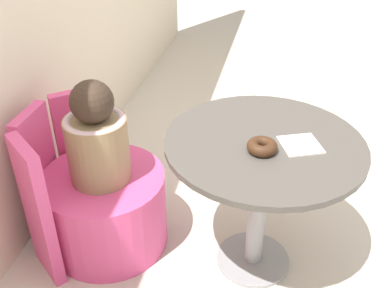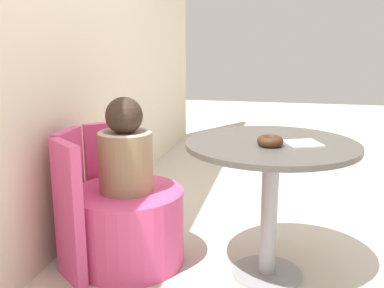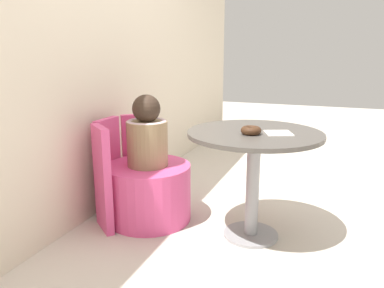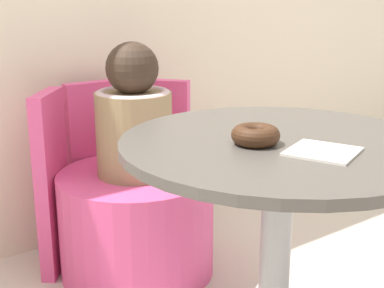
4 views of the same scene
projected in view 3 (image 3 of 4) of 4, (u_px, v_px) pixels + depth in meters
name	position (u px, v px, depth m)	size (l,w,h in m)	color
ground_plane	(253.00, 234.00, 2.35)	(12.00, 12.00, 0.00)	beige
back_wall	(91.00, 38.00, 2.46)	(6.00, 0.06, 2.40)	beige
round_table	(254.00, 154.00, 2.20)	(0.79, 0.79, 0.66)	#99999E
tub_chair	(149.00, 192.00, 2.52)	(0.56, 0.56, 0.38)	#E54C8C
booth_backrest	(118.00, 168.00, 2.57)	(0.66, 0.24, 0.67)	#E54C8C
child_figure	(147.00, 135.00, 2.43)	(0.27, 0.27, 0.47)	#937A56
donut	(251.00, 130.00, 2.09)	(0.12, 0.12, 0.04)	#3D2314
paper_napkin	(278.00, 133.00, 2.11)	(0.19, 0.19, 0.01)	silver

